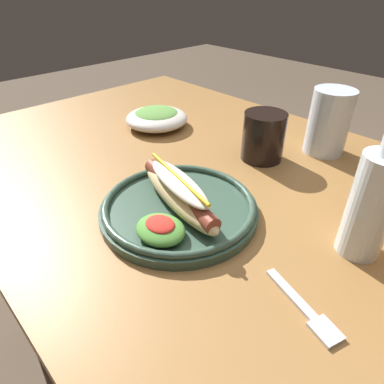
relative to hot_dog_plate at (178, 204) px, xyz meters
The scene contains 7 objects.
dining_table 0.18m from the hot_dog_plate, 86.32° to the left, with size 1.41×0.81×0.74m.
hot_dog_plate is the anchor object (origin of this frame).
fork 0.25m from the hot_dog_plate, ahead, with size 0.12×0.05×0.00m.
soda_cup 0.27m from the hot_dog_plate, 96.39° to the left, with size 0.09×0.09×0.10m, color black.
water_cup 0.40m from the hot_dog_plate, 83.48° to the left, with size 0.09×0.09×0.14m, color silver.
glass_bottle 0.29m from the hot_dog_plate, 29.30° to the left, with size 0.06×0.06×0.22m.
side_bowl 0.39m from the hot_dog_plate, 146.84° to the left, with size 0.16×0.16×0.05m.
Camera 1 is at (0.34, -0.43, 1.09)m, focal length 31.71 mm.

